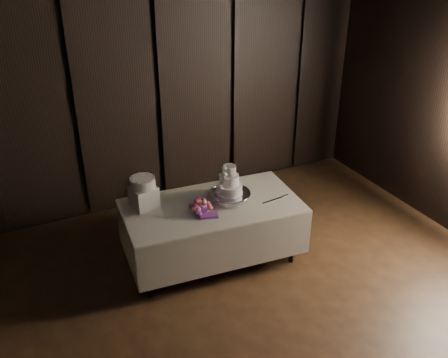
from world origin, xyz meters
TOP-DOWN VIEW (x-y plane):
  - room at (0.00, 0.00)m, footprint 6.08×7.08m
  - display_table at (-0.04, 1.81)m, footprint 2.07×1.20m
  - cake_stand at (0.18, 1.82)m, footprint 0.49×0.49m
  - wedding_cake at (0.16, 1.81)m, footprint 0.32×0.29m
  - bouquet at (-0.23, 1.71)m, footprint 0.42×0.49m
  - box_pedestal at (-0.74, 2.10)m, footprint 0.31×0.31m
  - small_cake at (-0.74, 2.10)m, footprint 0.33×0.33m
  - cake_knife at (0.61, 1.59)m, footprint 0.37×0.06m

SIDE VIEW (x-z plane):
  - display_table at x=-0.04m, z-range 0.04..0.80m
  - cake_knife at x=0.61m, z-range 0.76..0.77m
  - cake_stand at x=0.18m, z-range 0.76..0.85m
  - bouquet at x=-0.23m, z-range 0.73..0.93m
  - box_pedestal at x=-0.74m, z-range 0.76..1.01m
  - wedding_cake at x=0.16m, z-range 0.81..1.16m
  - small_cake at x=-0.74m, z-range 1.01..1.12m
  - room at x=0.00m, z-range -0.04..3.04m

